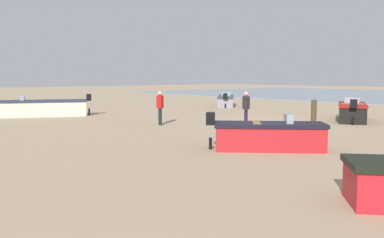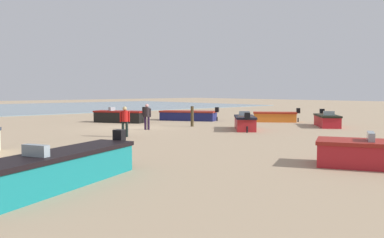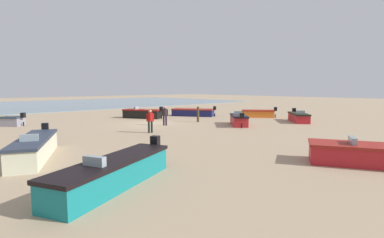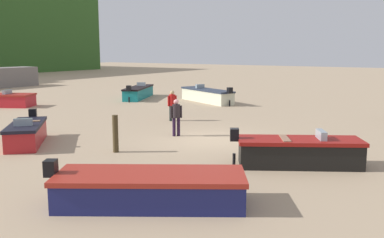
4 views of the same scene
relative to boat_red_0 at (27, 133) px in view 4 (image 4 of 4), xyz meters
name	(u,v)px [view 4 (image 4 of 4)]	position (x,y,z in m)	size (l,w,h in m)	color
ground_plane	(207,139)	(4.68, -5.66, -0.45)	(160.00, 160.00, 0.00)	tan
boat_red_0	(27,133)	(0.00, 0.00, 0.00)	(3.29, 3.25, 1.18)	#B11F24
boat_black_3	(299,152)	(2.65, -10.27, 0.02)	(3.10, 4.11, 1.23)	black
boat_navy_4	(150,189)	(-2.71, -8.33, -0.04)	(3.79, 4.78, 1.12)	navy
boat_teal_7	(139,92)	(15.10, 6.61, 0.01)	(5.22, 3.25, 1.22)	#14767A
boat_cream_8	(207,95)	(15.83, 0.88, 0.04)	(3.40, 5.31, 1.27)	beige
mooring_post_near_water	(115,134)	(0.90, -3.93, 0.25)	(0.21, 0.21, 1.39)	#433620
beach_walker_foreground	(172,103)	(7.79, -1.68, 0.51)	(0.51, 0.46, 1.62)	black
beach_walker_distant	(176,115)	(4.56, -4.14, 0.51)	(0.48, 0.48, 1.62)	#24142D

